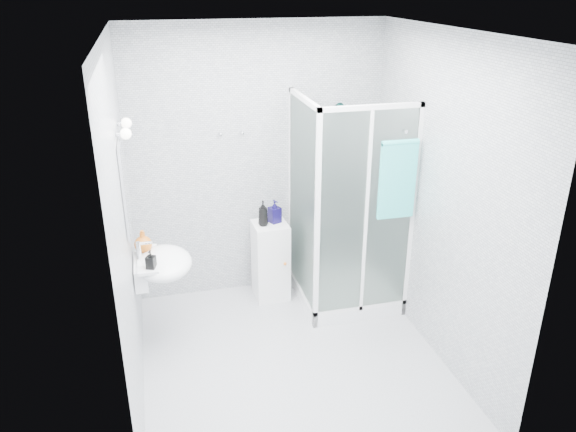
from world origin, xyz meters
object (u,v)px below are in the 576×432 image
object	(u,v)px
storage_cabinet	(271,261)
shampoo_bottle_b	(275,211)
shampoo_bottle_a	(263,213)
soap_dispenser_black	(151,260)
wall_basin	(160,264)
hand_towel	(398,178)
shower_enclosure	(341,261)
soap_dispenser_orange	(143,241)

from	to	relation	value
storage_cabinet	shampoo_bottle_b	distance (m)	0.50
shampoo_bottle_a	soap_dispenser_black	distance (m)	1.29
wall_basin	storage_cabinet	world-z (taller)	wall_basin
hand_towel	shampoo_bottle_b	xyz separation A→B (m)	(-0.89, 0.72, -0.50)
shower_enclosure	soap_dispenser_black	world-z (taller)	shower_enclosure
shampoo_bottle_b	soap_dispenser_orange	world-z (taller)	soap_dispenser_orange
hand_towel	storage_cabinet	bearing A→B (deg)	143.89
shower_enclosure	soap_dispenser_orange	bearing A→B (deg)	-173.94
hand_towel	shampoo_bottle_b	world-z (taller)	hand_towel
wall_basin	soap_dispenser_black	bearing A→B (deg)	-110.38
shower_enclosure	soap_dispenser_orange	xyz separation A→B (m)	(-1.77, -0.19, 0.51)
shampoo_bottle_a	hand_towel	bearing A→B (deg)	-33.67
shampoo_bottle_b	shower_enclosure	bearing A→B (deg)	-29.36
hand_towel	soap_dispenser_orange	size ratio (longest dim) A/B	3.67
shampoo_bottle_a	wall_basin	bearing A→B (deg)	-148.82
hand_towel	shampoo_bottle_a	size ratio (longest dim) A/B	2.81
shampoo_bottle_a	shampoo_bottle_b	size ratio (longest dim) A/B	1.09
wall_basin	hand_towel	distance (m)	2.07
soap_dispenser_orange	wall_basin	bearing A→B (deg)	-47.14
wall_basin	soap_dispenser_orange	bearing A→B (deg)	132.86
wall_basin	soap_dispenser_black	size ratio (longest dim) A/B	3.80
shower_enclosure	soap_dispenser_black	xyz separation A→B (m)	(-1.72, -0.50, 0.49)
soap_dispenser_black	shower_enclosure	bearing A→B (deg)	16.07
shampoo_bottle_a	soap_dispenser_black	bearing A→B (deg)	-143.52
shampoo_bottle_b	soap_dispenser_orange	bearing A→B (deg)	-157.33
shampoo_bottle_b	storage_cabinet	bearing A→B (deg)	-147.57
soap_dispenser_black	soap_dispenser_orange	bearing A→B (deg)	99.57
hand_towel	shampoo_bottle_a	distance (m)	1.31
storage_cabinet	shampoo_bottle_b	bearing A→B (deg)	30.69
storage_cabinet	hand_towel	bearing A→B (deg)	-37.85
soap_dispenser_orange	shower_enclosure	bearing A→B (deg)	6.06
shower_enclosure	wall_basin	size ratio (longest dim) A/B	3.57
shower_enclosure	storage_cabinet	xyz separation A→B (m)	(-0.62, 0.28, -0.06)
storage_cabinet	soap_dispenser_black	xyz separation A→B (m)	(-1.11, -0.78, 0.55)
wall_basin	shampoo_bottle_b	distance (m)	1.27
hand_towel	soap_dispenser_black	world-z (taller)	hand_towel
hand_towel	soap_dispenser_black	bearing A→B (deg)	-177.35
wall_basin	shampoo_bottle_b	xyz separation A→B (m)	(1.09, 0.63, 0.09)
wall_basin	storage_cabinet	xyz separation A→B (m)	(1.04, 0.60, -0.41)
soap_dispenser_black	hand_towel	bearing A→B (deg)	2.65
wall_basin	soap_dispenser_black	distance (m)	0.24
hand_towel	soap_dispenser_black	distance (m)	2.10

